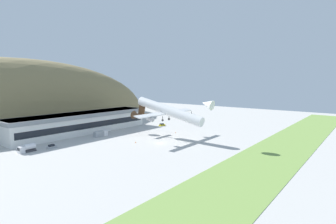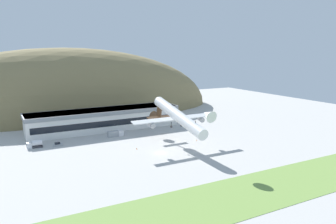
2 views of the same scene
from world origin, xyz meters
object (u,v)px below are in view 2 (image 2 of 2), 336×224
at_px(fuel_truck, 35,144).
at_px(traffic_cone_1, 197,140).
at_px(service_car_1, 196,127).
at_px(traffic_cone_0, 137,149).
at_px(cargo_airplane, 177,117).
at_px(service_car_0, 58,145).
at_px(box_truck, 115,134).
at_px(terminal_building, 105,118).

relative_size(fuel_truck, traffic_cone_1, 11.43).
bearing_deg(service_car_1, traffic_cone_0, -155.29).
bearing_deg(cargo_airplane, traffic_cone_1, 19.02).
xyz_separation_m(cargo_airplane, service_car_1, (27.01, 25.81, -13.21)).
relative_size(cargo_airplane, service_car_0, 11.87).
xyz_separation_m(service_car_1, box_truck, (-45.27, 4.44, 0.76)).
bearing_deg(terminal_building, traffic_cone_0, -88.61).
xyz_separation_m(terminal_building, service_car_1, (45.28, -21.10, -5.70)).
xyz_separation_m(service_car_1, traffic_cone_0, (-44.28, -20.37, -0.36)).
height_order(terminal_building, service_car_0, terminal_building).
bearing_deg(service_car_0, cargo_airplane, -29.92).
distance_m(cargo_airplane, traffic_cone_0, 22.62).
bearing_deg(terminal_building, service_car_1, -24.99).
bearing_deg(service_car_0, terminal_building, 35.18).
height_order(service_car_0, fuel_truck, fuel_truck).
bearing_deg(box_truck, fuel_truck, -177.70).
bearing_deg(traffic_cone_1, terminal_building, 126.67).
xyz_separation_m(service_car_1, traffic_cone_1, (-13.76, -21.24, -0.36)).
distance_m(service_car_1, traffic_cone_1, 25.31).
height_order(box_truck, traffic_cone_1, box_truck).
xyz_separation_m(cargo_airplane, service_car_0, (-46.69, 26.87, -13.20)).
distance_m(cargo_airplane, box_truck, 37.46).
bearing_deg(terminal_building, cargo_airplane, -68.73).
bearing_deg(fuel_truck, terminal_building, 25.64).
relative_size(service_car_0, fuel_truck, 0.64).
bearing_deg(traffic_cone_1, service_car_0, 159.59).
xyz_separation_m(fuel_truck, traffic_cone_1, (69.42, -24.16, -1.28)).
bearing_deg(traffic_cone_0, box_truck, 92.29).
bearing_deg(cargo_airplane, fuel_truck, 152.91).
distance_m(terminal_building, fuel_truck, 42.31).
relative_size(terminal_building, service_car_1, 18.10).
bearing_deg(service_car_1, cargo_airplane, -136.30).
xyz_separation_m(box_truck, traffic_cone_1, (31.51, -25.68, -1.12)).
bearing_deg(service_car_0, traffic_cone_0, -36.07).
relative_size(cargo_airplane, traffic_cone_1, 87.11).
xyz_separation_m(box_truck, traffic_cone_0, (0.99, -24.81, -1.12)).
height_order(service_car_1, traffic_cone_1, service_car_1).
relative_size(terminal_building, traffic_cone_1, 141.14).
relative_size(terminal_building, service_car_0, 19.23).
distance_m(service_car_1, fuel_truck, 83.23).
height_order(terminal_building, box_truck, terminal_building).
xyz_separation_m(service_car_0, traffic_cone_0, (29.43, -21.44, -0.37)).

